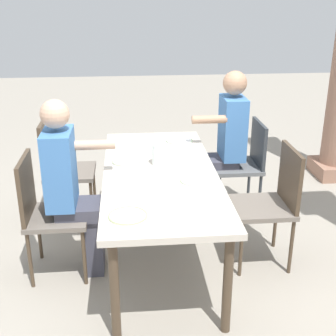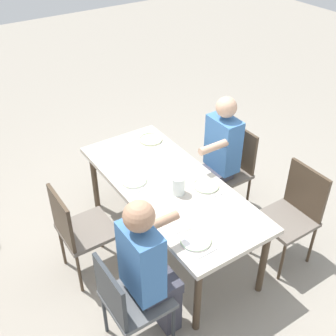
{
  "view_description": "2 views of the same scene",
  "coord_description": "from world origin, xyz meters",
  "px_view_note": "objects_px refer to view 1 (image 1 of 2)",
  "views": [
    {
      "loc": [
        3.17,
        -0.23,
        2.03
      ],
      "look_at": [
        0.0,
        0.06,
        0.76
      ],
      "focal_mm": 48.98,
      "sensor_mm": 36.0,
      "label": 1
    },
    {
      "loc": [
        -2.47,
        1.65,
        3.03
      ],
      "look_at": [
        0.15,
        -0.08,
        0.78
      ],
      "focal_mm": 45.47,
      "sensor_mm": 36.0,
      "label": 2
    }
  ],
  "objects_px": {
    "chair_west_north": "(244,160)",
    "chair_mid_north": "(273,198)",
    "chair_west_south": "(60,165)",
    "diner_man_white": "(70,185)",
    "plate_0": "(179,141)",
    "plate_3": "(128,216)",
    "dining_table": "(160,180)",
    "plate_1": "(127,161)",
    "water_pitcher": "(159,155)",
    "plate_2": "(196,180)",
    "diner_woman_green": "(225,140)",
    "chair_mid_south": "(45,208)"
  },
  "relations": [
    {
      "from": "chair_west_south",
      "to": "water_pitcher",
      "type": "distance_m",
      "value": 1.06
    },
    {
      "from": "chair_west_north",
      "to": "plate_1",
      "type": "distance_m",
      "value": 1.22
    },
    {
      "from": "chair_mid_north",
      "to": "plate_1",
      "type": "height_order",
      "value": "chair_mid_north"
    },
    {
      "from": "chair_west_south",
      "to": "plate_3",
      "type": "bearing_deg",
      "value": 22.63
    },
    {
      "from": "chair_west_north",
      "to": "chair_mid_north",
      "type": "height_order",
      "value": "chair_mid_north"
    },
    {
      "from": "dining_table",
      "to": "chair_west_south",
      "type": "distance_m",
      "value": 1.12
    },
    {
      "from": "water_pitcher",
      "to": "diner_woman_green",
      "type": "bearing_deg",
      "value": 131.61
    },
    {
      "from": "chair_west_south",
      "to": "chair_mid_south",
      "type": "xyz_separation_m",
      "value": [
        0.85,
        0.0,
        -0.01
      ]
    },
    {
      "from": "chair_west_north",
      "to": "plate_0",
      "type": "height_order",
      "value": "chair_west_north"
    },
    {
      "from": "plate_1",
      "to": "plate_2",
      "type": "bearing_deg",
      "value": 49.47
    },
    {
      "from": "chair_mid_south",
      "to": "plate_3",
      "type": "xyz_separation_m",
      "value": [
        0.58,
        0.6,
        0.21
      ]
    },
    {
      "from": "chair_west_south",
      "to": "plate_2",
      "type": "relative_size",
      "value": 4.01
    },
    {
      "from": "plate_0",
      "to": "plate_3",
      "type": "height_order",
      "value": "same"
    },
    {
      "from": "plate_1",
      "to": "water_pitcher",
      "type": "relative_size",
      "value": 1.37
    },
    {
      "from": "water_pitcher",
      "to": "dining_table",
      "type": "bearing_deg",
      "value": -2.68
    },
    {
      "from": "plate_0",
      "to": "plate_3",
      "type": "xyz_separation_m",
      "value": [
        1.4,
        -0.47,
        0.0
      ]
    },
    {
      "from": "diner_man_white",
      "to": "plate_0",
      "type": "distance_m",
      "value": 1.2
    },
    {
      "from": "chair_west_south",
      "to": "diner_man_white",
      "type": "xyz_separation_m",
      "value": [
        0.85,
        0.19,
        0.17
      ]
    },
    {
      "from": "dining_table",
      "to": "water_pitcher",
      "type": "xyz_separation_m",
      "value": [
        -0.15,
        0.01,
        0.14
      ]
    },
    {
      "from": "plate_0",
      "to": "diner_man_white",
      "type": "bearing_deg",
      "value": -46.86
    },
    {
      "from": "chair_mid_north",
      "to": "diner_woman_green",
      "type": "distance_m",
      "value": 0.89
    },
    {
      "from": "dining_table",
      "to": "plate_0",
      "type": "height_order",
      "value": "plate_0"
    },
    {
      "from": "chair_mid_south",
      "to": "plate_1",
      "type": "relative_size",
      "value": 4.1
    },
    {
      "from": "chair_mid_north",
      "to": "diner_man_white",
      "type": "distance_m",
      "value": 1.5
    },
    {
      "from": "chair_mid_south",
      "to": "plate_2",
      "type": "distance_m",
      "value": 1.11
    },
    {
      "from": "chair_mid_north",
      "to": "plate_0",
      "type": "xyz_separation_m",
      "value": [
        -0.82,
        -0.62,
        0.21
      ]
    },
    {
      "from": "chair_west_south",
      "to": "diner_man_white",
      "type": "relative_size",
      "value": 0.71
    },
    {
      "from": "plate_2",
      "to": "water_pitcher",
      "type": "height_order",
      "value": "water_pitcher"
    },
    {
      "from": "diner_woman_green",
      "to": "diner_man_white",
      "type": "bearing_deg",
      "value": -56.93
    },
    {
      "from": "chair_west_north",
      "to": "diner_man_white",
      "type": "xyz_separation_m",
      "value": [
        0.85,
        -1.49,
        0.19
      ]
    },
    {
      "from": "chair_west_south",
      "to": "plate_3",
      "type": "relative_size",
      "value": 4.0
    },
    {
      "from": "chair_west_south",
      "to": "plate_2",
      "type": "bearing_deg",
      "value": 49.46
    },
    {
      "from": "chair_west_north",
      "to": "water_pitcher",
      "type": "xyz_separation_m",
      "value": [
        0.57,
        -0.83,
        0.29
      ]
    },
    {
      "from": "diner_woman_green",
      "to": "plate_1",
      "type": "relative_size",
      "value": 6.01
    },
    {
      "from": "plate_0",
      "to": "water_pitcher",
      "type": "bearing_deg",
      "value": -21.79
    },
    {
      "from": "chair_west_south",
      "to": "diner_woman_green",
      "type": "xyz_separation_m",
      "value": [
        0.0,
        1.49,
        0.18
      ]
    },
    {
      "from": "chair_west_south",
      "to": "plate_2",
      "type": "xyz_separation_m",
      "value": [
        0.93,
        1.09,
        0.2
      ]
    },
    {
      "from": "dining_table",
      "to": "chair_mid_south",
      "type": "bearing_deg",
      "value": -81.08
    },
    {
      "from": "plate_2",
      "to": "chair_mid_north",
      "type": "bearing_deg",
      "value": 97.27
    },
    {
      "from": "chair_west_south",
      "to": "chair_mid_north",
      "type": "relative_size",
      "value": 1.01
    },
    {
      "from": "chair_mid_north",
      "to": "diner_woman_green",
      "type": "relative_size",
      "value": 0.69
    },
    {
      "from": "diner_woman_green",
      "to": "water_pitcher",
      "type": "relative_size",
      "value": 8.23
    },
    {
      "from": "chair_west_south",
      "to": "plate_1",
      "type": "distance_m",
      "value": 0.81
    },
    {
      "from": "dining_table",
      "to": "chair_mid_north",
      "type": "height_order",
      "value": "chair_mid_north"
    },
    {
      "from": "plate_0",
      "to": "plate_1",
      "type": "bearing_deg",
      "value": -44.43
    },
    {
      "from": "chair_west_south",
      "to": "water_pitcher",
      "type": "bearing_deg",
      "value": 56.03
    },
    {
      "from": "plate_3",
      "to": "plate_0",
      "type": "bearing_deg",
      "value": 161.44
    },
    {
      "from": "chair_west_north",
      "to": "chair_mid_north",
      "type": "bearing_deg",
      "value": 0.34
    },
    {
      "from": "diner_man_white",
      "to": "plate_0",
      "type": "height_order",
      "value": "diner_man_white"
    },
    {
      "from": "plate_3",
      "to": "plate_2",
      "type": "bearing_deg",
      "value": 135.85
    }
  ]
}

